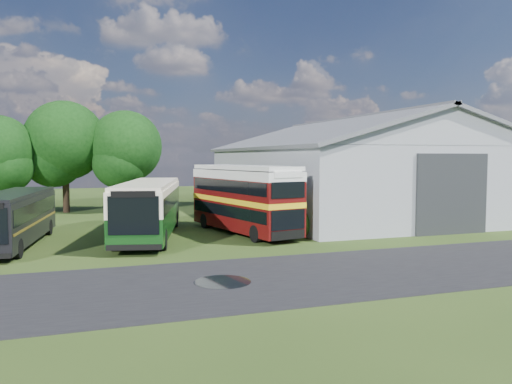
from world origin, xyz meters
name	(u,v)px	position (x,y,z in m)	size (l,w,h in m)	color
ground	(237,264)	(0.00, 0.00, 0.00)	(120.00, 120.00, 0.00)	#213611
asphalt_road	(328,274)	(3.00, -3.00, 0.00)	(60.00, 8.00, 0.02)	black
puddle	(222,282)	(-1.50, -3.00, 0.00)	(2.20, 2.20, 0.01)	black
storage_shed	(353,164)	(15.00, 15.98, 4.17)	(18.80, 24.80, 8.15)	gray
tree_mid	(65,141)	(-8.00, 24.80, 6.18)	(6.80, 6.80, 9.60)	black
tree_right_a	(126,147)	(-3.00, 23.80, 5.69)	(6.26, 6.26, 8.83)	black
shrub_front	(298,237)	(5.60, 6.00, 0.00)	(1.70, 1.70, 1.70)	#194714
shrub_mid	(286,232)	(5.60, 8.00, 0.00)	(1.60, 1.60, 1.60)	#194714
shrub_back	(274,228)	(5.60, 10.00, 0.00)	(1.80, 1.80, 1.80)	#194714
bus_green_single	(149,208)	(-2.83, 8.75, 1.77)	(5.57, 12.36, 3.32)	black
bus_maroon_double	(244,200)	(2.98, 8.55, 2.12)	(4.51, 10.20, 4.26)	black
bus_dark_single	(14,217)	(-10.06, 8.26, 1.54)	(3.65, 10.70, 2.89)	black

